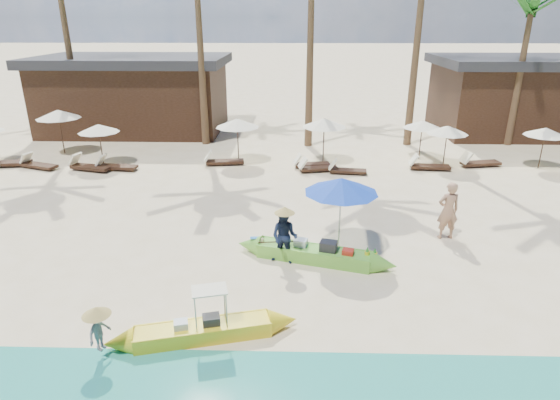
{
  "coord_description": "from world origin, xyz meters",
  "views": [
    {
      "loc": [
        1.32,
        -10.23,
        6.36
      ],
      "look_at": [
        0.98,
        2.0,
        1.57
      ],
      "focal_mm": 30.0,
      "sensor_mm": 36.0,
      "label": 1
    }
  ],
  "objects_px": {
    "green_canoe": "(314,254)",
    "tourist": "(448,211)",
    "yellow_canoe": "(203,331)",
    "blue_umbrella": "(341,186)"
  },
  "relations": [
    {
      "from": "yellow_canoe",
      "to": "blue_umbrella",
      "type": "height_order",
      "value": "blue_umbrella"
    },
    {
      "from": "green_canoe",
      "to": "tourist",
      "type": "xyz_separation_m",
      "value": [
        4.1,
        1.57,
        0.69
      ]
    },
    {
      "from": "yellow_canoe",
      "to": "green_canoe",
      "type": "bearing_deg",
      "value": 40.46
    },
    {
      "from": "yellow_canoe",
      "to": "tourist",
      "type": "xyz_separation_m",
      "value": [
        6.58,
        5.05,
        0.72
      ]
    },
    {
      "from": "green_canoe",
      "to": "tourist",
      "type": "height_order",
      "value": "tourist"
    },
    {
      "from": "blue_umbrella",
      "to": "tourist",
      "type": "bearing_deg",
      "value": 15.85
    },
    {
      "from": "tourist",
      "to": "yellow_canoe",
      "type": "bearing_deg",
      "value": 29.99
    },
    {
      "from": "yellow_canoe",
      "to": "tourist",
      "type": "height_order",
      "value": "tourist"
    },
    {
      "from": "green_canoe",
      "to": "yellow_canoe",
      "type": "height_order",
      "value": "yellow_canoe"
    },
    {
      "from": "green_canoe",
      "to": "tourist",
      "type": "bearing_deg",
      "value": 36.95
    }
  ]
}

